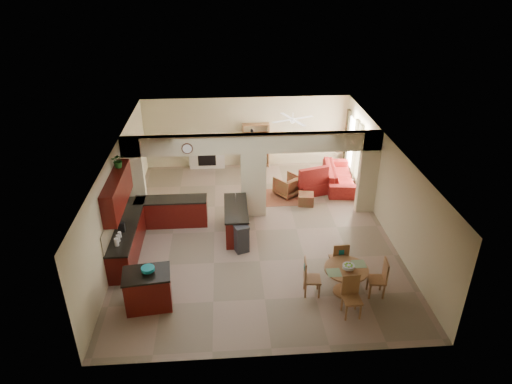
{
  "coord_description": "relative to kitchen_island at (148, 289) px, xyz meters",
  "views": [
    {
      "loc": [
        -0.85,
        -11.98,
        7.64
      ],
      "look_at": [
        0.03,
        0.3,
        1.19
      ],
      "focal_mm": 32.0,
      "sensor_mm": 36.0,
      "label": 1
    }
  ],
  "objects": [
    {
      "name": "teal_bowl",
      "position": [
        0.05,
        0.02,
        0.56
      ],
      "size": [
        0.31,
        0.31,
        0.15
      ],
      "primitive_type": "cylinder",
      "color": "#137E88",
      "rests_on": "kitchen_island"
    },
    {
      "name": "ottoman",
      "position": [
        4.66,
        4.77,
        -0.3
      ],
      "size": [
        0.59,
        0.59,
        0.38
      ],
      "primitive_type": "cube",
      "rotation": [
        0.0,
        0.0,
        -0.15
      ],
      "color": "maroon",
      "rests_on": "floor"
    },
    {
      "name": "dining_table",
      "position": [
        4.85,
        0.13,
        0.01
      ],
      "size": [
        1.1,
        1.1,
        0.75
      ],
      "color": "brown",
      "rests_on": "floor"
    },
    {
      "name": "floor",
      "position": [
        2.82,
        3.2,
        -0.49
      ],
      "size": [
        10.0,
        10.0,
        0.0
      ],
      "primitive_type": "plane",
      "color": "#866E5D",
      "rests_on": "ground"
    },
    {
      "name": "wall_back",
      "position": [
        2.82,
        8.2,
        0.91
      ],
      "size": [
        8.0,
        0.0,
        8.0
      ],
      "primitive_type": "plane",
      "rotation": [
        1.57,
        0.0,
        0.0
      ],
      "color": "#C7BD91",
      "rests_on": "floor"
    },
    {
      "name": "rug",
      "position": [
        4.02,
        5.3,
        -0.48
      ],
      "size": [
        1.6,
        1.3,
        0.01
      ],
      "primitive_type": "cube",
      "color": "brown",
      "rests_on": "floor"
    },
    {
      "name": "drape_a_left",
      "position": [
        6.75,
        4.9,
        0.71
      ],
      "size": [
        0.1,
        0.28,
        2.3
      ],
      "primitive_type": "cube",
      "color": "#3E2119",
      "rests_on": "wall_right"
    },
    {
      "name": "wall_clock",
      "position": [
        0.82,
        4.05,
        1.96
      ],
      "size": [
        0.34,
        0.03,
        0.34
      ],
      "primitive_type": "cylinder",
      "rotation": [
        1.57,
        0.0,
        0.0
      ],
      "color": "#522B1B",
      "rests_on": "partition_header"
    },
    {
      "name": "sofa",
      "position": [
        6.12,
        6.15,
        -0.12
      ],
      "size": [
        2.58,
        1.24,
        0.73
      ],
      "primitive_type": "imported",
      "rotation": [
        0.0,
        0.0,
        1.46
      ],
      "color": "maroon",
      "rests_on": "floor"
    },
    {
      "name": "kitchen_island",
      "position": [
        0.0,
        0.0,
        0.0
      ],
      "size": [
        1.2,
        0.92,
        0.97
      ],
      "rotation": [
        0.0,
        0.0,
        0.12
      ],
      "color": "#420907",
      "rests_on": "floor"
    },
    {
      "name": "glazed_door",
      "position": [
        6.79,
        6.35,
        0.56
      ],
      "size": [
        0.02,
        0.7,
        2.1
      ],
      "primitive_type": "cube",
      "color": "white",
      "rests_on": "wall_right"
    },
    {
      "name": "window_a",
      "position": [
        6.79,
        5.5,
        0.71
      ],
      "size": [
        0.02,
        0.9,
        1.9
      ],
      "primitive_type": "cube",
      "color": "white",
      "rests_on": "wall_right"
    },
    {
      "name": "chaise",
      "position": [
        4.99,
        5.66,
        -0.27
      ],
      "size": [
        1.31,
        1.18,
        0.44
      ],
      "primitive_type": "cube",
      "rotation": [
        0.0,
        0.0,
        0.3
      ],
      "color": "maroon",
      "rests_on": "floor"
    },
    {
      "name": "partition_left_pier",
      "position": [
        -0.88,
        4.2,
        0.91
      ],
      "size": [
        0.6,
        0.25,
        2.8
      ],
      "primitive_type": "cube",
      "color": "#C7BD91",
      "rests_on": "floor"
    },
    {
      "name": "plant",
      "position": [
        -1.0,
        3.01,
        2.09
      ],
      "size": [
        0.42,
        0.38,
        0.41
      ],
      "primitive_type": "imported",
      "rotation": [
        0.0,
        0.0,
        0.19
      ],
      "color": "#1B4612",
      "rests_on": "upper_cabinets"
    },
    {
      "name": "wall_front",
      "position": [
        2.82,
        -1.8,
        0.91
      ],
      "size": [
        8.0,
        0.0,
        8.0
      ],
      "primitive_type": "plane",
      "rotation": [
        -1.57,
        0.0,
        0.0
      ],
      "color": "#C7BD91",
      "rests_on": "floor"
    },
    {
      "name": "drape_b_left",
      "position": [
        6.75,
        6.6,
        0.71
      ],
      "size": [
        0.1,
        0.28,
        2.3
      ],
      "primitive_type": "cube",
      "color": "#3E2119",
      "rests_on": "wall_right"
    },
    {
      "name": "armchair",
      "position": [
        4.12,
        5.5,
        -0.13
      ],
      "size": [
        1.09,
        1.09,
        0.72
      ],
      "primitive_type": "imported",
      "rotation": [
        0.0,
        0.0,
        3.78
      ],
      "color": "maroon",
      "rests_on": "floor"
    },
    {
      "name": "upper_cabinets",
      "position": [
        -1.0,
        2.4,
        1.43
      ],
      "size": [
        0.35,
        2.4,
        0.9
      ],
      "primitive_type": "cube",
      "color": "#420907",
      "rests_on": "wall_left"
    },
    {
      "name": "chair_east",
      "position": [
        5.69,
        -0.01,
        0.07
      ],
      "size": [
        0.46,
        0.46,
        1.02
      ],
      "rotation": [
        0.0,
        0.0,
        4.61
      ],
      "color": "brown",
      "rests_on": "floor"
    },
    {
      "name": "ceiling",
      "position": [
        2.82,
        3.2,
        2.31
      ],
      "size": [
        10.0,
        10.0,
        0.0
      ],
      "primitive_type": "plane",
      "rotation": [
        3.14,
        0.0,
        0.0
      ],
      "color": "white",
      "rests_on": "wall_back"
    },
    {
      "name": "partition_center_pier",
      "position": [
        2.82,
        4.2,
        0.61
      ],
      "size": [
        0.8,
        0.25,
        2.2
      ],
      "primitive_type": "cube",
      "color": "#C7BD91",
      "rests_on": "floor"
    },
    {
      "name": "chair_south",
      "position": [
        4.8,
        -0.6,
        0.07
      ],
      "size": [
        0.44,
        0.44,
        1.02
      ],
      "rotation": [
        0.0,
        0.0,
        0.05
      ],
      "color": "brown",
      "rests_on": "floor"
    },
    {
      "name": "wall_left",
      "position": [
        -1.18,
        3.2,
        0.91
      ],
      "size": [
        0.0,
        10.0,
        10.0
      ],
      "primitive_type": "plane",
      "rotation": [
        1.57,
        0.0,
        1.57
      ],
      "color": "#C7BD91",
      "rests_on": "floor"
    },
    {
      "name": "partition_right_pier",
      "position": [
        6.52,
        4.2,
        0.91
      ],
      "size": [
        0.6,
        0.25,
        2.8
      ],
      "primitive_type": "cube",
      "color": "#C7BD91",
      "rests_on": "floor"
    },
    {
      "name": "ceiling_fan",
      "position": [
        4.32,
        6.2,
        2.07
      ],
      "size": [
        1.0,
        1.0,
        0.1
      ],
      "primitive_type": "cylinder",
      "color": "white",
      "rests_on": "ceiling"
    },
    {
      "name": "partition_header",
      "position": [
        2.82,
        4.2,
        2.01
      ],
      "size": [
        8.0,
        0.25,
        0.6
      ],
      "primitive_type": "cube",
      "color": "#C7BD91",
      "rests_on": "partition_center_pier"
    },
    {
      "name": "chair_west",
      "position": [
        3.93,
        0.15,
        0.07
      ],
      "size": [
        0.46,
        0.46,
        1.02
      ],
      "rotation": [
        0.0,
        0.0,
        1.48
      ],
      "color": "brown",
      "rests_on": "floor"
    },
    {
      "name": "trash_can",
      "position": [
        2.34,
        2.13,
        -0.1
      ],
      "size": [
        0.45,
        0.42,
        0.78
      ],
      "primitive_type": "cube",
      "rotation": [
        0.0,
        0.0,
        0.35
      ],
      "color": "#2B2B2D",
      "rests_on": "floor"
    },
    {
      "name": "peninsula",
      "position": [
        2.22,
        3.09,
        -0.03
      ],
      "size": [
        0.7,
        1.85,
        0.91
      ],
      "color": "#420907",
      "rests_on": "floor"
    },
    {
      "name": "chair_north",
      "position": [
        4.86,
        0.84,
        0.07
      ],
      "size": [
        0.43,
        0.44,
        1.02
      ],
      "rotation": [
        0.0,
        0.0,
        3.18
      ],
      "color": "brown",
      "rests_on": "floor"
    },
    {
      "name": "wall_right",
      "position": [
        6.82,
        3.2,
        0.91
      ],
      "size": [
        0.0,
        10.0,
        10.0
      ],
      "primitive_type": "plane",
      "rotation": [
        1.57,
        0.0,
        -1.57
      ],
      "color": "#C7BD91",
      "rests_on": "floor"
    },
    {
      "name": "shelving_unit",
      "position": [
        3.17,
        8.02,
        0.41
      ],
      "size": [
        1.0,
        0.32,
        1.8
      ],
      "primitive_type": "cube",
      "color": "brown",
      "rests_on": "floor"
    },
    {
      "name": "kitchen_counter",
      "position": [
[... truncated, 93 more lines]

